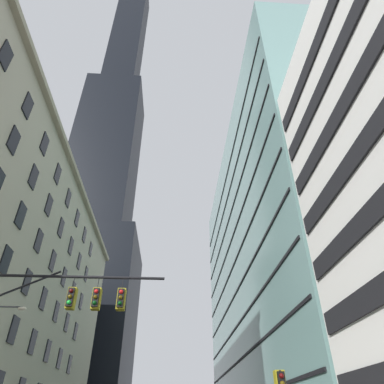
{
  "coord_description": "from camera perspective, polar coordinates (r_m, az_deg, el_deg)",
  "views": [
    {
      "loc": [
        2.5,
        -13.37,
        1.49
      ],
      "look_at": [
        3.96,
        11.52,
        18.65
      ],
      "focal_mm": 31.75,
      "sensor_mm": 36.0,
      "label": 1
    }
  ],
  "objects": [
    {
      "name": "dark_skyscraper",
      "position": [
        109.06,
        -15.21,
        0.35
      ],
      "size": [
        27.53,
        27.53,
        206.59
      ],
      "color": "black",
      "rests_on": "ground"
    },
    {
      "name": "glass_office_midrise",
      "position": [
        52.82,
        15.05,
        -11.33
      ],
      "size": [
        15.48,
        53.13,
        42.61
      ],
      "color": "gray",
      "rests_on": "ground"
    },
    {
      "name": "traffic_signal_mast",
      "position": [
        18.37,
        -21.7,
        -18.32
      ],
      "size": [
        9.03,
        0.63,
        7.85
      ],
      "color": "black",
      "rests_on": "sidewalk_left"
    }
  ]
}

